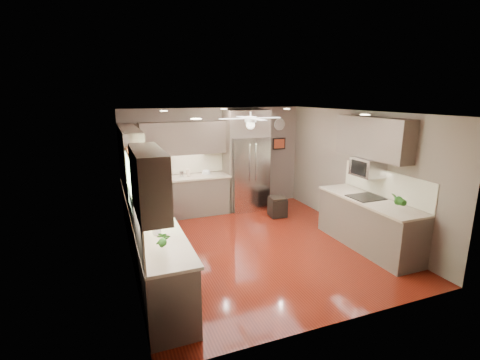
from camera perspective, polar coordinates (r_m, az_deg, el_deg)
floor at (r=6.75m, az=2.61°, el=-10.67°), size 5.00×5.00×0.00m
ceiling at (r=6.16m, az=2.86°, el=11.03°), size 5.00×5.00×0.00m
wall_back at (r=8.63m, az=-4.06°, el=3.44°), size 4.50×0.00×4.50m
wall_front at (r=4.29m, az=16.59°, el=-7.90°), size 4.50×0.00×4.50m
wall_left at (r=5.82m, az=-17.95°, el=-2.27°), size 0.00×5.00×5.00m
wall_right at (r=7.52m, az=18.58°, el=1.21°), size 0.00×5.00×5.00m
canister_a at (r=8.12m, az=-11.99°, el=0.86°), size 0.12×0.12×0.16m
canister_b at (r=8.17m, az=-9.55°, el=0.96°), size 0.12×0.12×0.15m
canister_c at (r=8.23m, az=-8.51°, el=1.25°), size 0.13×0.13×0.16m
soap_bottle at (r=5.78m, az=-15.94°, el=-4.38°), size 0.12×0.12×0.21m
potted_plant_left at (r=4.33m, az=-12.37°, el=-9.49°), size 0.20×0.16×0.33m
potted_plant_right at (r=6.29m, az=24.56°, el=-3.00°), size 0.21×0.17×0.35m
bowl at (r=8.32m, az=-5.54°, el=1.01°), size 0.26×0.26×0.05m
left_run at (r=6.23m, az=-14.79°, el=-8.46°), size 0.65×4.70×1.45m
back_run at (r=8.34m, az=-8.12°, el=-2.44°), size 1.85×0.65×1.45m
uppers at (r=6.63m, az=-5.63°, el=5.72°), size 4.50×4.70×0.95m
window at (r=5.27m, az=-17.50°, el=-0.52°), size 0.05×1.12×0.92m
sink at (r=5.48m, az=-13.99°, el=-6.79°), size 0.50×0.70×0.32m
refrigerator at (r=8.56m, az=1.12°, el=2.96°), size 1.06×0.75×2.45m
right_run at (r=6.95m, az=20.26°, el=-6.53°), size 0.70×2.20×1.45m
microwave at (r=6.93m, az=20.18°, el=1.99°), size 0.43×0.55×0.34m
ceiling_fan at (r=6.44m, az=1.74°, el=9.67°), size 1.18×1.18×0.32m
recessed_lights at (r=6.51m, az=1.06°, el=11.14°), size 2.84×3.14×0.01m
wall_clock at (r=9.18m, az=6.50°, el=9.04°), size 0.30×0.03×0.30m
framed_print at (r=9.23m, az=6.43°, el=5.94°), size 0.36×0.03×0.30m
stool at (r=8.23m, az=6.17°, el=-4.40°), size 0.41×0.41×0.46m
paper_towel at (r=4.87m, az=-13.57°, el=-7.20°), size 0.11×0.11×0.28m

